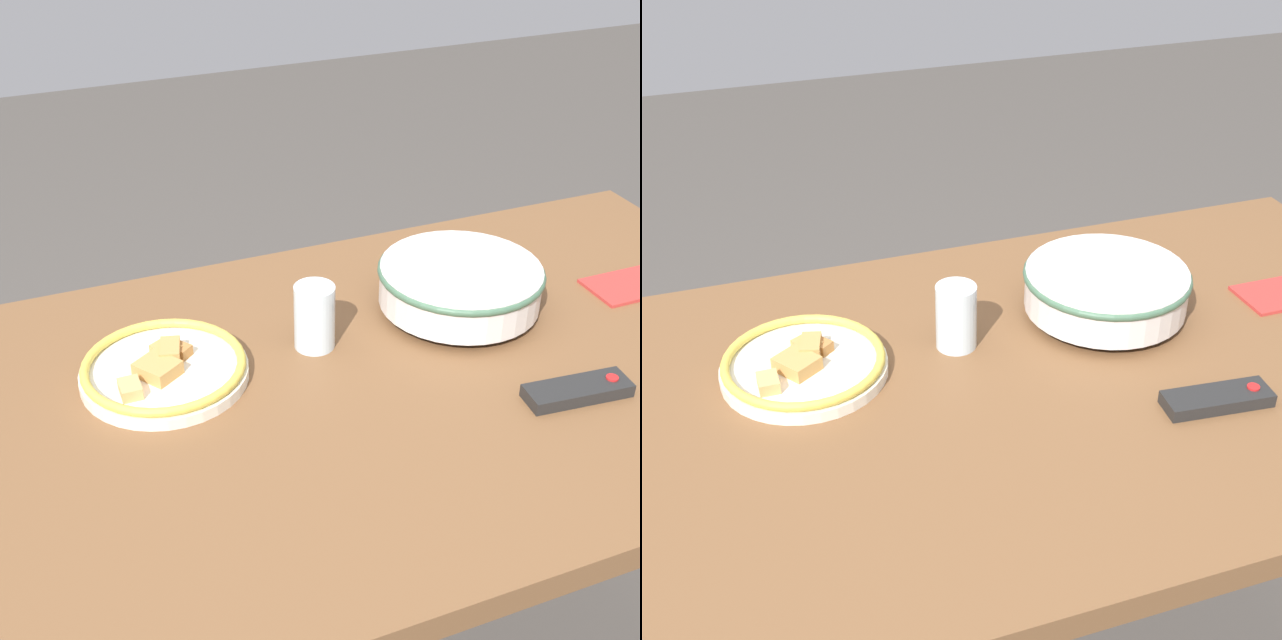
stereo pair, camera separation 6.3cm
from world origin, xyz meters
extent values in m
cube|color=brown|center=(0.00, 0.00, 0.73)|extent=(1.56, 0.86, 0.04)
cylinder|color=brown|center=(-0.71, -0.36, 0.35)|extent=(0.06, 0.06, 0.71)
cylinder|color=silver|center=(-0.23, -0.12, 0.76)|extent=(0.12, 0.12, 0.01)
cylinder|color=silver|center=(-0.23, -0.12, 0.80)|extent=(0.27, 0.27, 0.07)
cylinder|color=#C67A33|center=(-0.23, -0.12, 0.79)|extent=(0.24, 0.24, 0.06)
torus|color=#42664C|center=(-0.23, -0.12, 0.82)|extent=(0.28, 0.28, 0.01)
cylinder|color=silver|center=(0.27, -0.11, 0.76)|extent=(0.25, 0.25, 0.02)
torus|color=gold|center=(0.27, -0.11, 0.77)|extent=(0.25, 0.25, 0.01)
cube|color=tan|center=(0.28, -0.10, 0.78)|extent=(0.07, 0.08, 0.02)
cube|color=#B2753D|center=(0.24, -0.14, 0.78)|extent=(0.05, 0.05, 0.02)
cube|color=tan|center=(0.26, -0.13, 0.78)|extent=(0.04, 0.06, 0.02)
cube|color=tan|center=(0.33, -0.07, 0.78)|extent=(0.03, 0.04, 0.02)
cube|color=tan|center=(0.26, -0.14, 0.78)|extent=(0.05, 0.05, 0.02)
cube|color=black|center=(-0.27, 0.16, 0.76)|extent=(0.16, 0.07, 0.02)
cylinder|color=red|center=(-0.33, 0.16, 0.77)|extent=(0.02, 0.02, 0.00)
cylinder|color=silver|center=(0.03, -0.11, 0.80)|extent=(0.06, 0.06, 0.11)
cube|color=#B2332D|center=(-0.54, -0.07, 0.75)|extent=(0.14, 0.10, 0.01)
camera|label=1|loc=(0.46, 0.98, 1.53)|focal=50.00mm
camera|label=2|loc=(0.41, 1.00, 1.53)|focal=50.00mm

